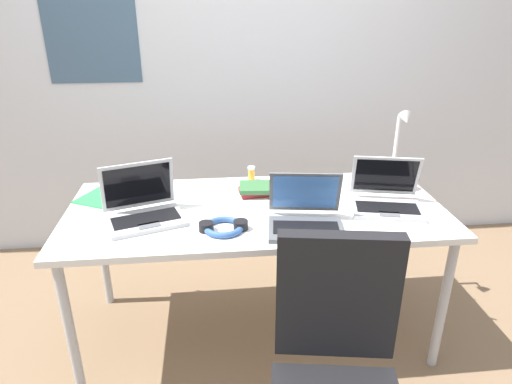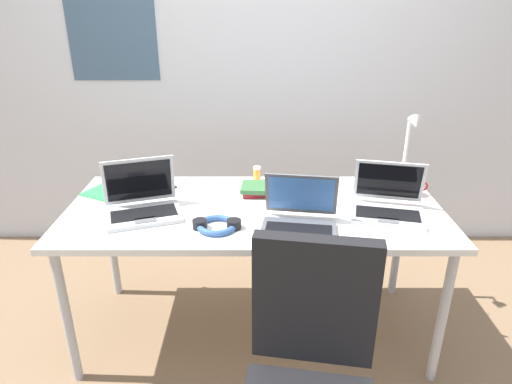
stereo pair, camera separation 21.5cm
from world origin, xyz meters
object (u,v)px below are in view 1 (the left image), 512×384
(desk_lamp, at_px, (398,145))
(headphones, at_px, (224,227))
(laptop_mid_desk, at_px, (143,209))
(paper_folder_front_right, at_px, (110,194))
(pill_bottle, at_px, (251,173))
(laptop_front_left, at_px, (306,218))
(laptop_back_right, at_px, (387,199))
(coffee_mug, at_px, (406,181))
(book_stack, at_px, (256,189))
(cell_phone, at_px, (160,189))
(computer_mouse, at_px, (323,184))

(desk_lamp, distance_m, headphones, 1.10)
(laptop_mid_desk, bearing_deg, headphones, -22.10)
(paper_folder_front_right, bearing_deg, laptop_mid_desk, -54.91)
(pill_bottle, bearing_deg, headphones, -107.31)
(laptop_front_left, distance_m, headphones, 0.36)
(headphones, height_order, pill_bottle, pill_bottle)
(laptop_back_right, bearing_deg, coffee_mug, 48.82)
(desk_lamp, relative_size, headphones, 1.87)
(laptop_mid_desk, height_order, pill_bottle, laptop_mid_desk)
(laptop_back_right, xyz_separation_m, book_stack, (-0.60, 0.23, -0.02))
(book_stack, bearing_deg, laptop_front_left, -65.01)
(cell_phone, distance_m, book_stack, 0.51)
(coffee_mug, bearing_deg, desk_lamp, 93.32)
(laptop_back_right, distance_m, paper_folder_front_right, 1.38)
(laptop_back_right, xyz_separation_m, coffee_mug, (0.19, 0.22, -0.00))
(desk_lamp, distance_m, computer_mouse, 0.46)
(laptop_front_left, relative_size, book_stack, 1.99)
(laptop_front_left, relative_size, laptop_back_right, 0.95)
(paper_folder_front_right, bearing_deg, laptop_front_left, -26.08)
(pill_bottle, relative_size, paper_folder_front_right, 0.25)
(book_stack, bearing_deg, coffee_mug, -0.82)
(cell_phone, relative_size, coffee_mug, 1.20)
(computer_mouse, relative_size, headphones, 0.45)
(laptop_back_right, bearing_deg, paper_folder_front_right, 167.65)
(desk_lamp, relative_size, coffee_mug, 3.54)
(laptop_front_left, distance_m, paper_folder_front_right, 1.03)
(laptop_mid_desk, height_order, coffee_mug, laptop_mid_desk)
(laptop_back_right, relative_size, computer_mouse, 3.96)
(pill_bottle, xyz_separation_m, paper_folder_front_right, (-0.74, -0.13, -0.04))
(laptop_back_right, distance_m, cell_phone, 1.15)
(laptop_back_right, xyz_separation_m, paper_folder_front_right, (-1.35, 0.29, -0.04))
(laptop_front_left, xyz_separation_m, headphones, (-0.36, 0.01, -0.03))
(laptop_mid_desk, relative_size, coffee_mug, 3.53)
(book_stack, bearing_deg, computer_mouse, 9.15)
(headphones, relative_size, paper_folder_front_right, 0.69)
(laptop_mid_desk, xyz_separation_m, book_stack, (0.54, 0.23, -0.02))
(laptop_front_left, distance_m, book_stack, 0.42)
(book_stack, bearing_deg, pill_bottle, 91.16)
(desk_lamp, xyz_separation_m, pill_bottle, (-0.79, 0.07, -0.16))
(laptop_front_left, bearing_deg, book_stack, 114.99)
(computer_mouse, bearing_deg, laptop_mid_desk, -151.83)
(pill_bottle, bearing_deg, paper_folder_front_right, -170.27)
(cell_phone, relative_size, headphones, 0.64)
(laptop_front_left, height_order, computer_mouse, laptop_front_left)
(cell_phone, height_order, headphones, headphones)
(laptop_front_left, relative_size, coffee_mug, 3.18)
(headphones, distance_m, coffee_mug, 1.04)
(headphones, relative_size, coffee_mug, 1.89)
(laptop_mid_desk, xyz_separation_m, laptop_back_right, (1.14, -0.00, -0.00))
(laptop_front_left, bearing_deg, headphones, 178.07)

